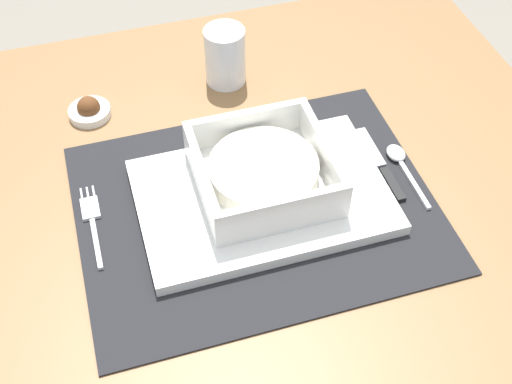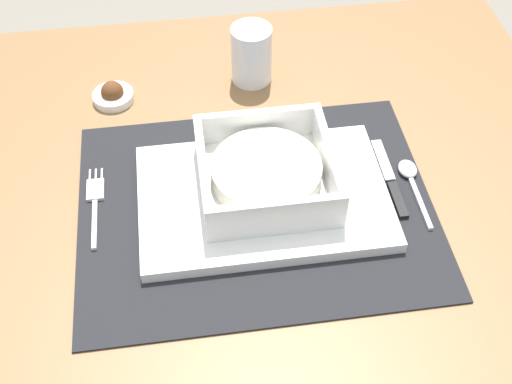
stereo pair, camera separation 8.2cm
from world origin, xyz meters
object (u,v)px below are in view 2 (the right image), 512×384
Objects in this scene: spoon at (410,176)px; drinking_glass at (253,57)px; fork at (95,201)px; condiment_saucer at (113,95)px; porridge_bowl at (266,173)px; butter_knife at (392,184)px; dining_table at (271,226)px; bread_knife at (375,193)px.

drinking_glass reaches higher than spoon.
fork is at bearing -136.46° from drinking_glass.
condiment_saucer is at bearing 153.38° from spoon.
spoon is (0.19, -0.00, -0.03)m from porridge_bowl.
spoon is 0.87× the size of butter_knife.
fork is (-0.23, -0.02, 0.12)m from dining_table.
spoon is (0.41, -0.02, 0.00)m from fork.
spoon is at bearing -0.54° from porridge_bowl.
porridge_bowl is at bearing -93.90° from drinking_glass.
dining_table is 0.18m from bread_knife.
dining_table is at bearing 159.75° from butter_knife.
condiment_saucer is (-0.21, 0.18, 0.12)m from dining_table.
condiment_saucer is (-0.19, 0.21, -0.03)m from porridge_bowl.
condiment_saucer is (0.02, 0.20, 0.00)m from fork.
drinking_glass reaches higher than fork.
butter_knife and bread_knife have the same top height.
butter_knife is (-0.03, -0.01, -0.00)m from spoon.
condiment_saucer is at bearing 149.15° from bread_knife.
bread_knife is (0.35, -0.04, 0.00)m from fork.
condiment_saucer is at bearing 138.91° from dining_table.
fork is at bearing -179.60° from spoon.
porridge_bowl reaches higher than condiment_saucer.
porridge_bowl is 0.24m from drinking_glass.
spoon is at bearing -29.42° from condiment_saucer.
dining_table is at bearing -41.09° from condiment_saucer.
spoon is 1.31× the size of drinking_glass.
condiment_saucer is (-0.38, 0.22, 0.00)m from spoon.
dining_table is 0.26m from fork.
porridge_bowl is 0.14m from bread_knife.
butter_knife is at bearing -160.87° from spoon.
butter_knife is 2.23× the size of condiment_saucer.
drinking_glass is (0.02, 0.24, -0.00)m from porridge_bowl.
porridge_bowl is 1.88× the size of drinking_glass.
dining_table is 7.44× the size of spoon.
dining_table is 9.78× the size of drinking_glass.
butter_knife is at bearing -16.14° from dining_table.
spoon is 0.03m from butter_knife.
spoon is 0.30m from drinking_glass.
butter_knife is (0.38, -0.02, 0.00)m from fork.
butter_knife is 0.98× the size of bread_knife.
bread_knife is at bearing -64.98° from drinking_glass.
dining_table is 0.19m from butter_knife.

